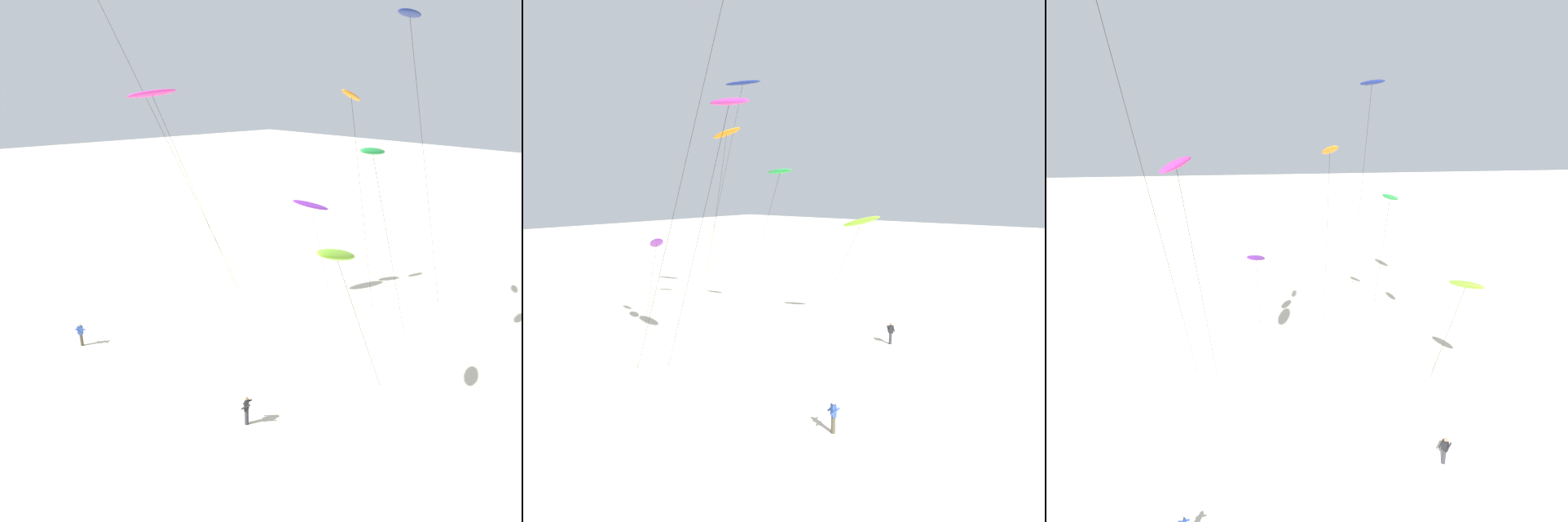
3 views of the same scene
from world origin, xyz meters
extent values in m
ellipsoid|color=purple|center=(-2.42, 19.63, 7.62)|extent=(2.07, 3.27, 1.41)
cylinder|color=#262626|center=(-2.33, 20.81, 3.76)|extent=(0.21, 2.39, 7.52)
ellipsoid|color=orange|center=(2.99, 17.23, 16.11)|extent=(1.30, 2.61, 1.11)
cylinder|color=#262626|center=(3.14, 19.17, 8.00)|extent=(0.33, 3.91, 16.00)
ellipsoid|color=navy|center=(6.06, 18.25, 20.59)|extent=(1.60, 3.44, 0.43)
cylinder|color=#262626|center=(6.34, 21.81, 10.23)|extent=(0.59, 7.15, 20.48)
cylinder|color=#262626|center=(-7.64, 9.93, 12.70)|extent=(0.96, 11.73, 25.41)
ellipsoid|color=#D8339E|center=(-6.08, 8.01, 16.22)|extent=(1.77, 3.54, 0.95)
cylinder|color=#262626|center=(-5.82, 11.32, 8.04)|extent=(0.55, 6.64, 16.09)
ellipsoid|color=green|center=(6.76, 14.79, 13.16)|extent=(0.95, 2.45, 0.72)
cylinder|color=#262626|center=(6.95, 17.23, 6.52)|extent=(0.41, 4.90, 13.04)
ellipsoid|color=#8CD833|center=(9.67, 8.57, 9.07)|extent=(1.45, 3.29, 1.48)
cylinder|color=#262626|center=(9.83, 10.70, 4.46)|extent=(0.36, 4.27, 8.92)
sphere|color=beige|center=(-6.14, 1.31, 1.57)|extent=(0.20, 0.20, 0.20)
cylinder|color=#2D4CA5|center=(-6.01, 1.49, 1.22)|extent=(0.46, 0.37, 0.39)
cylinder|color=#33333D|center=(7.52, 4.66, 0.44)|extent=(0.22, 0.22, 0.88)
cube|color=black|center=(7.52, 4.66, 1.17)|extent=(0.37, 0.39, 0.58)
sphere|color=#9E7051|center=(7.52, 4.66, 1.57)|extent=(0.20, 0.20, 0.20)
cylinder|color=black|center=(7.66, 4.48, 1.22)|extent=(0.45, 0.38, 0.39)
cylinder|color=black|center=(7.38, 4.83, 1.22)|extent=(0.45, 0.38, 0.39)
camera|label=1|loc=(23.62, -8.34, 16.60)|focal=33.01mm
camera|label=2|loc=(-23.88, -9.44, 11.77)|focal=31.46mm
camera|label=3|loc=(-2.40, -14.23, 18.52)|focal=30.55mm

